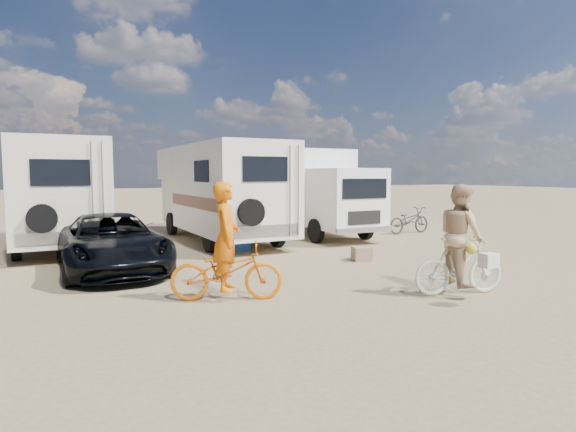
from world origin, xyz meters
name	(u,v)px	position (x,y,z in m)	size (l,w,h in m)	color
ground	(326,281)	(0.00, 0.00, 0.00)	(140.00, 140.00, 0.00)	#977F5A
rv_main	(219,193)	(-0.19, 6.99, 1.60)	(2.42, 7.49, 3.20)	white
rv_left	(59,195)	(-5.11, 7.56, 1.61)	(2.43, 6.68, 3.22)	beige
box_truck	(313,193)	(3.43, 7.06, 1.56)	(2.18, 6.65, 3.13)	white
dark_suv	(111,242)	(-4.02, 3.08, 0.66)	(2.20, 4.78, 1.33)	black
bike_man	(227,271)	(-2.38, -0.60, 0.53)	(0.70, 2.00, 1.05)	orange
bike_woman	(460,266)	(1.70, -2.07, 0.54)	(0.51, 1.81, 1.08)	beige
rider_man	(226,246)	(-2.38, -0.60, 0.97)	(0.71, 0.46, 1.94)	orange
rider_woman	(460,244)	(1.70, -2.07, 0.95)	(0.92, 0.72, 1.90)	tan
bike_parked	(409,220)	(6.87, 5.74, 0.50)	(0.67, 1.91, 1.00)	#262826
cooler	(238,243)	(-0.43, 4.42, 0.24)	(0.61, 0.44, 0.49)	navy
crate	(361,254)	(2.02, 1.67, 0.18)	(0.45, 0.45, 0.36)	#937155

